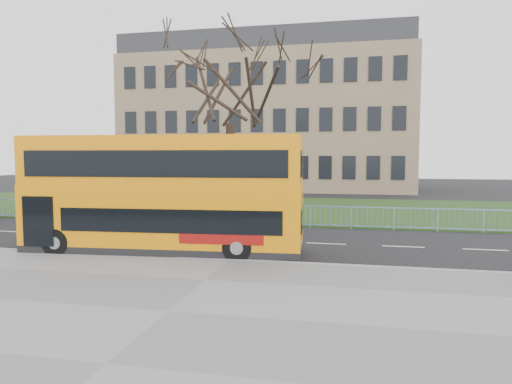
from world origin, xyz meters
TOP-DOWN VIEW (x-y plane):
  - ground at (0.00, 0.00)m, footprint 120.00×120.00m
  - pavement at (0.00, -6.75)m, footprint 80.00×10.50m
  - kerb at (0.00, -1.55)m, footprint 80.00×0.20m
  - grass_verge at (0.00, 14.30)m, footprint 80.00×15.40m
  - guard_railing at (0.00, 6.60)m, footprint 40.00×0.12m
  - bare_tree at (-3.00, 10.00)m, footprint 8.98×8.98m
  - civic_building at (-5.00, 35.00)m, footprint 30.00×15.00m
  - yellow_bus at (-2.75, -0.51)m, footprint 10.22×3.06m

SIDE VIEW (x-z plane):
  - ground at x=0.00m, z-range 0.00..0.00m
  - grass_verge at x=0.00m, z-range 0.00..0.08m
  - pavement at x=0.00m, z-range 0.00..0.12m
  - kerb at x=0.00m, z-range 0.00..0.14m
  - guard_railing at x=0.00m, z-range 0.00..1.10m
  - yellow_bus at x=-2.75m, z-range 0.15..4.38m
  - bare_tree at x=-3.00m, z-range 0.08..12.91m
  - civic_building at x=-5.00m, z-range 0.00..14.00m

